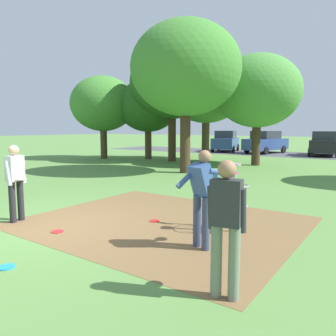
% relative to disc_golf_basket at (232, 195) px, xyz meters
% --- Properties ---
extents(ground_plane, '(160.00, 160.00, 0.00)m').
position_rel_disc_golf_basket_xyz_m(ground_plane, '(-3.31, -2.06, -0.75)').
color(ground_plane, '#5B8942').
extents(dirt_tee_pad, '(5.76, 4.84, 0.01)m').
position_rel_disc_golf_basket_xyz_m(dirt_tee_pad, '(-1.52, -0.27, -0.75)').
color(dirt_tee_pad, brown).
rests_on(dirt_tee_pad, ground).
extents(disc_golf_basket, '(0.98, 0.58, 1.39)m').
position_rel_disc_golf_basket_xyz_m(disc_golf_basket, '(0.00, 0.00, 0.00)').
color(disc_golf_basket, '#9E9EA3').
rests_on(disc_golf_basket, ground).
extents(player_foreground_watching, '(0.43, 0.49, 1.71)m').
position_rel_disc_golf_basket_xyz_m(player_foreground_watching, '(-4.22, -2.09, 0.21)').
color(player_foreground_watching, '#232328').
rests_on(player_foreground_watching, ground).
extents(player_throwing, '(0.49, 0.43, 1.71)m').
position_rel_disc_golf_basket_xyz_m(player_throwing, '(1.05, -2.51, 0.21)').
color(player_throwing, slate).
rests_on(player_throwing, ground).
extents(player_waiting_left, '(0.77, 0.97, 1.71)m').
position_rel_disc_golf_basket_xyz_m(player_waiting_left, '(-0.02, -1.17, 0.23)').
color(player_waiting_left, '#384260').
rests_on(player_waiting_left, ground).
extents(frisbee_near_basket, '(0.24, 0.24, 0.02)m').
position_rel_disc_golf_basket_xyz_m(frisbee_near_basket, '(-2.02, -3.57, -0.74)').
color(frisbee_near_basket, '#1E93DB').
rests_on(frisbee_near_basket, ground).
extents(frisbee_by_tee, '(0.22, 0.22, 0.02)m').
position_rel_disc_golf_basket_xyz_m(frisbee_by_tee, '(-1.69, -0.33, -0.74)').
color(frisbee_by_tee, red).
rests_on(frisbee_by_tee, ground).
extents(frisbee_mid_grass, '(0.24, 0.24, 0.02)m').
position_rel_disc_golf_basket_xyz_m(frisbee_mid_grass, '(-2.83, -2.06, -0.74)').
color(frisbee_mid_grass, red).
rests_on(frisbee_mid_grass, ground).
extents(tree_near_left, '(5.01, 5.01, 6.87)m').
position_rel_disc_golf_basket_xyz_m(tree_near_left, '(-5.45, 6.96, 3.97)').
color(tree_near_left, '#422D1E').
rests_on(tree_near_left, ground).
extents(tree_near_right, '(4.32, 4.32, 5.53)m').
position_rel_disc_golf_basket_xyz_m(tree_near_right, '(-13.79, 9.87, 2.93)').
color(tree_near_right, '#4C3823').
rests_on(tree_near_right, ground).
extents(tree_mid_center, '(5.13, 5.13, 6.75)m').
position_rel_disc_golf_basket_xyz_m(tree_mid_center, '(-7.51, 12.72, 3.80)').
color(tree_mid_center, brown).
rests_on(tree_mid_center, ground).
extents(tree_mid_right, '(4.69, 4.69, 6.09)m').
position_rel_disc_golf_basket_xyz_m(tree_mid_right, '(-3.86, 11.86, 3.32)').
color(tree_mid_right, '#422D1E').
rests_on(tree_mid_right, ground).
extents(tree_far_left, '(4.08, 4.08, 5.28)m').
position_rel_disc_golf_basket_xyz_m(tree_far_left, '(-11.17, 11.42, 2.78)').
color(tree_far_left, '#4C3823').
rests_on(tree_far_left, ground).
extents(tree_far_center, '(5.20, 5.20, 7.06)m').
position_rel_disc_golf_basket_xyz_m(tree_far_center, '(-8.99, 11.08, 4.07)').
color(tree_far_center, '#422D1E').
rests_on(tree_far_center, ground).
extents(parking_lot_strip, '(36.00, 6.00, 0.01)m').
position_rel_disc_golf_basket_xyz_m(parking_lot_strip, '(-3.31, 20.80, -0.75)').
color(parking_lot_strip, '#4C4C51').
rests_on(parking_lot_strip, ground).
extents(parked_car_leftmost, '(2.82, 4.52, 1.84)m').
position_rel_disc_golf_basket_xyz_m(parked_car_leftmost, '(-9.96, 20.97, 0.17)').
color(parked_car_leftmost, '#2D4784').
rests_on(parked_car_leftmost, ground).
extents(parked_car_center_left, '(2.78, 4.51, 1.84)m').
position_rel_disc_golf_basket_xyz_m(parked_car_center_left, '(-6.39, 21.04, 0.17)').
color(parked_car_center_left, '#2D4784').
rests_on(parked_car_center_left, ground).
extents(parked_car_center_right, '(2.36, 4.39, 1.84)m').
position_rel_disc_golf_basket_xyz_m(parked_car_center_right, '(-1.92, 21.07, 0.17)').
color(parked_car_center_right, black).
rests_on(parked_car_center_right, ground).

